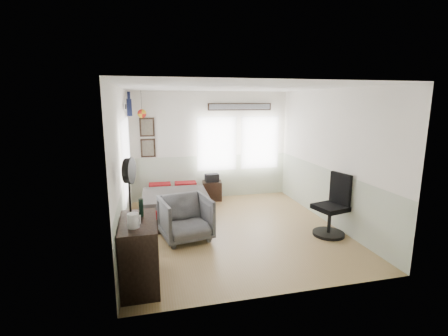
{
  "coord_description": "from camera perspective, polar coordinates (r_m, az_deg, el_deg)",
  "views": [
    {
      "loc": [
        -1.58,
        -5.75,
        2.45
      ],
      "look_at": [
        -0.1,
        0.4,
        1.15
      ],
      "focal_mm": 26.0,
      "sensor_mm": 36.0,
      "label": 1
    }
  ],
  "objects": [
    {
      "name": "ground_plane",
      "position": [
        6.45,
        1.73,
        -10.77
      ],
      "size": [
        4.0,
        4.5,
        0.01
      ],
      "primitive_type": "cube",
      "color": "#A1804A"
    },
    {
      "name": "room_shell",
      "position": [
        6.18,
        0.66,
        3.82
      ],
      "size": [
        4.02,
        4.52,
        2.71
      ],
      "color": "silver",
      "rests_on": "ground_plane"
    },
    {
      "name": "wall_decor",
      "position": [
        7.73,
        -10.11,
        8.84
      ],
      "size": [
        3.55,
        1.32,
        1.44
      ],
      "color": "black",
      "rests_on": "room_shell"
    },
    {
      "name": "bed",
      "position": [
        7.08,
        -8.62,
        -6.37
      ],
      "size": [
        1.37,
        1.85,
        0.58
      ],
      "rotation": [
        0.0,
        0.0,
        -0.03
      ],
      "color": "black",
      "rests_on": "ground_plane"
    },
    {
      "name": "dresser",
      "position": [
        4.66,
        -14.61,
        -14.2
      ],
      "size": [
        0.48,
        1.0,
        0.9
      ],
      "primitive_type": "cube",
      "color": "black",
      "rests_on": "ground_plane"
    },
    {
      "name": "armchair",
      "position": [
        5.93,
        -6.77,
        -8.75
      ],
      "size": [
        0.99,
        1.01,
        0.79
      ],
      "primitive_type": "imported",
      "rotation": [
        0.0,
        0.0,
        0.2
      ],
      "color": "slate",
      "rests_on": "ground_plane"
    },
    {
      "name": "nightstand",
      "position": [
        8.23,
        -2.13,
        -3.99
      ],
      "size": [
        0.53,
        0.45,
        0.48
      ],
      "primitive_type": "cube",
      "rotation": [
        0.0,
        0.0,
        -0.15
      ],
      "color": "black",
      "rests_on": "ground_plane"
    },
    {
      "name": "task_chair",
      "position": [
        6.37,
        18.55,
        -7.08
      ],
      "size": [
        0.62,
        0.62,
        1.16
      ],
      "rotation": [
        0.0,
        0.0,
        0.23
      ],
      "color": "black",
      "rests_on": "ground_plane"
    },
    {
      "name": "kettle",
      "position": [
        4.25,
        -15.67,
        -8.9
      ],
      "size": [
        0.16,
        0.14,
        0.19
      ],
      "rotation": [
        0.0,
        0.0,
        0.02
      ],
      "color": "silver",
      "rests_on": "dresser"
    },
    {
      "name": "bottle",
      "position": [
        4.61,
        -14.37,
        -6.75
      ],
      "size": [
        0.06,
        0.06,
        0.25
      ],
      "primitive_type": "cylinder",
      "color": "black",
      "rests_on": "dresser"
    },
    {
      "name": "stand_fan",
      "position": [
        4.35,
        -16.35,
        -0.65
      ],
      "size": [
        0.17,
        0.34,
        0.85
      ],
      "rotation": [
        0.0,
        0.0,
        -0.26
      ],
      "color": "black",
      "rests_on": "dresser"
    },
    {
      "name": "black_bag",
      "position": [
        8.15,
        -2.14,
        -1.72
      ],
      "size": [
        0.35,
        0.24,
        0.19
      ],
      "primitive_type": "cube",
      "rotation": [
        0.0,
        0.0,
        0.09
      ],
      "color": "black",
      "rests_on": "nightstand"
    }
  ]
}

